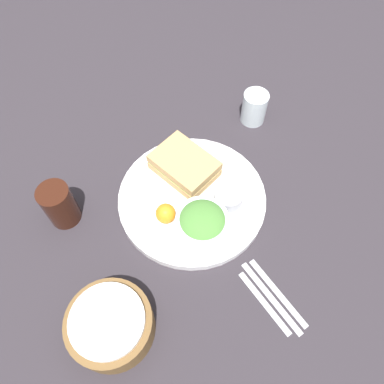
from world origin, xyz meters
TOP-DOWN VIEW (x-y plane):
  - ground_plane at (0.00, 0.00)m, footprint 4.00×4.00m
  - plate at (0.00, 0.00)m, footprint 0.34×0.34m
  - sandwich at (0.06, -0.04)m, footprint 0.15×0.11m
  - salad_bowl at (-0.07, 0.04)m, footprint 0.11×0.11m
  - dressing_cup at (-0.06, -0.05)m, footprint 0.07×0.07m
  - orange_wedge at (0.00, 0.08)m, footprint 0.04×0.04m
  - drink_glass at (0.17, 0.23)m, footprint 0.07×0.07m
  - bread_basket at (-0.10, 0.31)m, footprint 0.16×0.16m
  - fork at (-0.28, 0.03)m, footprint 0.17×0.04m
  - knife at (-0.27, 0.04)m, footprint 0.18×0.04m
  - spoon at (-0.27, 0.06)m, footprint 0.15×0.04m
  - water_glass at (0.07, -0.29)m, footprint 0.06×0.06m

SIDE VIEW (x-z plane):
  - ground_plane at x=0.00m, z-range 0.00..0.00m
  - fork at x=-0.28m, z-range 0.00..0.01m
  - knife at x=-0.27m, z-range 0.00..0.01m
  - spoon at x=-0.27m, z-range 0.00..0.01m
  - plate at x=0.00m, z-range 0.00..0.02m
  - dressing_cup at x=-0.06m, z-range 0.02..0.05m
  - bread_basket at x=-0.10m, z-range 0.00..0.08m
  - orange_wedge at x=0.00m, z-range 0.02..0.06m
  - water_glass at x=0.07m, z-range 0.00..0.09m
  - sandwich at x=0.06m, z-range 0.02..0.07m
  - salad_bowl at x=-0.07m, z-range 0.02..0.07m
  - drink_glass at x=0.17m, z-range 0.00..0.11m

